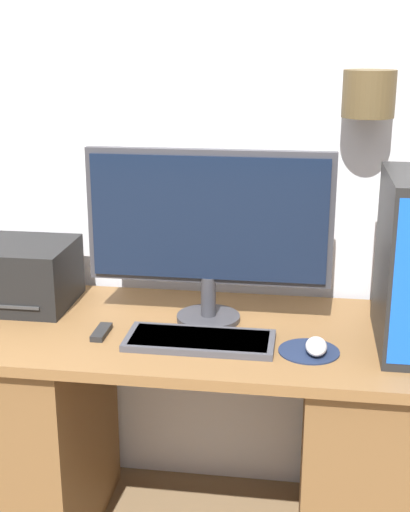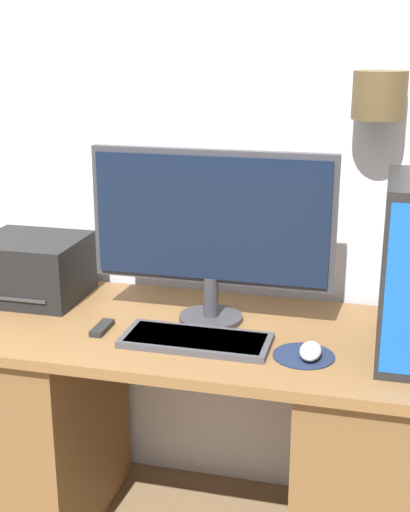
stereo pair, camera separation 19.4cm
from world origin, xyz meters
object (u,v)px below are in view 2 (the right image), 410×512
at_px(mouse, 311,351).
at_px(remote_control, 102,328).
at_px(keyboard, 196,340).
at_px(monitor, 211,224).
at_px(printer, 33,268).

distance_m(mouse, remote_control, 0.59).
height_order(keyboard, remote_control, keyboard).
distance_m(keyboard, remote_control, 0.28).
relative_size(monitor, remote_control, 6.51).
xyz_separation_m(mouse, remote_control, (-0.59, 0.04, -0.02)).
relative_size(mouse, printer, 0.31).
bearing_deg(keyboard, printer, 159.60).
xyz_separation_m(keyboard, printer, (-0.59, 0.22, 0.08)).
bearing_deg(mouse, keyboard, 175.70).
relative_size(printer, remote_control, 2.96).
relative_size(monitor, keyboard, 1.73).
height_order(monitor, keyboard, monitor).
distance_m(mouse, printer, 0.93).
height_order(keyboard, printer, printer).
bearing_deg(remote_control, keyboard, -3.87).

